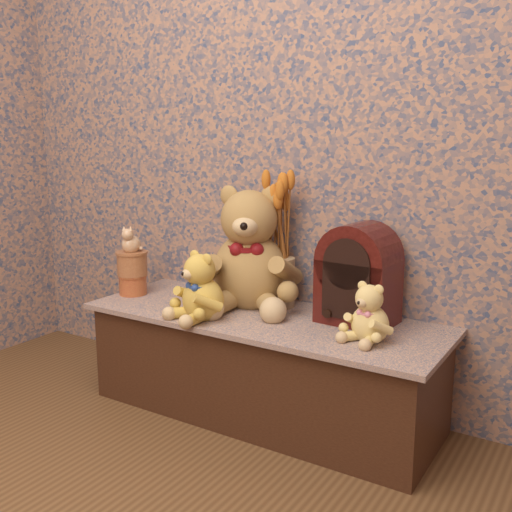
{
  "coord_description": "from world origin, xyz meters",
  "views": [
    {
      "loc": [
        1.14,
        -0.62,
        1.09
      ],
      "look_at": [
        0.0,
        1.2,
        0.64
      ],
      "focal_mm": 41.9,
      "sensor_mm": 36.0,
      "label": 1
    }
  ],
  "objects_px": {
    "ceramic_vase": "(280,282)",
    "teddy_medium": "(203,283)",
    "cathedral_radio": "(359,273)",
    "teddy_small": "(371,309)",
    "teddy_large": "(250,242)",
    "biscuit_tin_lower": "(133,284)",
    "cat_figurine": "(131,238)"
  },
  "relations": [
    {
      "from": "teddy_large",
      "to": "teddy_small",
      "type": "height_order",
      "value": "teddy_large"
    },
    {
      "from": "teddy_medium",
      "to": "teddy_small",
      "type": "relative_size",
      "value": 1.28
    },
    {
      "from": "teddy_small",
      "to": "biscuit_tin_lower",
      "type": "relative_size",
      "value": 1.82
    },
    {
      "from": "teddy_large",
      "to": "biscuit_tin_lower",
      "type": "height_order",
      "value": "teddy_large"
    },
    {
      "from": "biscuit_tin_lower",
      "to": "cat_figurine",
      "type": "xyz_separation_m",
      "value": [
        0.0,
        0.0,
        0.2
      ]
    },
    {
      "from": "ceramic_vase",
      "to": "biscuit_tin_lower",
      "type": "distance_m",
      "value": 0.66
    },
    {
      "from": "biscuit_tin_lower",
      "to": "cat_figurine",
      "type": "bearing_deg",
      "value": 0.0
    },
    {
      "from": "teddy_small",
      "to": "cathedral_radio",
      "type": "distance_m",
      "value": 0.21
    },
    {
      "from": "cathedral_radio",
      "to": "teddy_large",
      "type": "bearing_deg",
      "value": -174.3
    },
    {
      "from": "teddy_large",
      "to": "cat_figurine",
      "type": "height_order",
      "value": "teddy_large"
    },
    {
      "from": "teddy_large",
      "to": "cathedral_radio",
      "type": "distance_m",
      "value": 0.47
    },
    {
      "from": "teddy_large",
      "to": "cat_figurine",
      "type": "relative_size",
      "value": 4.37
    },
    {
      "from": "cathedral_radio",
      "to": "cat_figurine",
      "type": "height_order",
      "value": "cathedral_radio"
    },
    {
      "from": "teddy_large",
      "to": "ceramic_vase",
      "type": "xyz_separation_m",
      "value": [
        0.12,
        0.04,
        -0.16
      ]
    },
    {
      "from": "teddy_small",
      "to": "cathedral_radio",
      "type": "xyz_separation_m",
      "value": [
        -0.11,
        0.16,
        0.08
      ]
    },
    {
      "from": "teddy_small",
      "to": "teddy_large",
      "type": "bearing_deg",
      "value": -178.6
    },
    {
      "from": "teddy_small",
      "to": "biscuit_tin_lower",
      "type": "height_order",
      "value": "teddy_small"
    },
    {
      "from": "teddy_medium",
      "to": "cat_figurine",
      "type": "height_order",
      "value": "cat_figurine"
    },
    {
      "from": "biscuit_tin_lower",
      "to": "teddy_medium",
      "type": "bearing_deg",
      "value": -13.57
    },
    {
      "from": "cathedral_radio",
      "to": "ceramic_vase",
      "type": "height_order",
      "value": "cathedral_radio"
    },
    {
      "from": "biscuit_tin_lower",
      "to": "cat_figurine",
      "type": "distance_m",
      "value": 0.2
    },
    {
      "from": "teddy_large",
      "to": "ceramic_vase",
      "type": "distance_m",
      "value": 0.2
    },
    {
      "from": "teddy_large",
      "to": "teddy_small",
      "type": "relative_size",
      "value": 2.42
    },
    {
      "from": "teddy_medium",
      "to": "cat_figurine",
      "type": "bearing_deg",
      "value": -172.39
    },
    {
      "from": "cat_figurine",
      "to": "teddy_small",
      "type": "bearing_deg",
      "value": -16.27
    },
    {
      "from": "teddy_large",
      "to": "teddy_medium",
      "type": "xyz_separation_m",
      "value": [
        -0.05,
        -0.25,
        -0.12
      ]
    },
    {
      "from": "teddy_large",
      "to": "ceramic_vase",
      "type": "relative_size",
      "value": 2.61
    },
    {
      "from": "ceramic_vase",
      "to": "teddy_medium",
      "type": "bearing_deg",
      "value": -120.05
    },
    {
      "from": "cathedral_radio",
      "to": "ceramic_vase",
      "type": "relative_size",
      "value": 1.86
    },
    {
      "from": "cat_figurine",
      "to": "teddy_medium",
      "type": "bearing_deg",
      "value": -29.22
    },
    {
      "from": "teddy_medium",
      "to": "teddy_small",
      "type": "height_order",
      "value": "teddy_medium"
    },
    {
      "from": "teddy_large",
      "to": "cathedral_radio",
      "type": "xyz_separation_m",
      "value": [
        0.46,
        0.01,
        -0.07
      ]
    }
  ]
}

